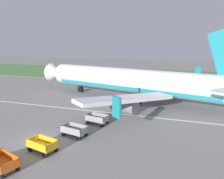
# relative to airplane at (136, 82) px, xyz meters

# --- Properties ---
(ground_plane) EXTENTS (220.00, 220.00, 0.00)m
(ground_plane) POSITION_rel_airplane_xyz_m (-4.92, -17.64, -3.05)
(ground_plane) COLOR gray
(grass_strip) EXTENTS (220.00, 28.00, 0.06)m
(grass_strip) POSITION_rel_airplane_xyz_m (-4.92, 29.53, -3.02)
(grass_strip) COLOR #518442
(grass_strip) RESTS_ON ground
(apron_stripe) EXTENTS (120.00, 0.36, 0.01)m
(apron_stripe) POSITION_rel_airplane_xyz_m (-4.92, -7.31, -3.05)
(apron_stripe) COLOR silver
(apron_stripe) RESTS_ON ground
(airplane) EXTENTS (37.24, 30.16, 11.34)m
(airplane) POSITION_rel_airplane_xyz_m (0.00, 0.00, 0.00)
(airplane) COLOR silver
(airplane) RESTS_ON ground
(baggage_cart_nearest) EXTENTS (3.61, 2.10, 1.07)m
(baggage_cart_nearest) POSITION_rel_airplane_xyz_m (-4.41, -22.45, -2.45)
(baggage_cart_nearest) COLOR orange
(baggage_cart_nearest) RESTS_ON ground
(baggage_cart_second_in_row) EXTENTS (3.63, 1.91, 1.07)m
(baggage_cart_second_in_row) POSITION_rel_airplane_xyz_m (-3.44, -19.15, -2.45)
(baggage_cart_second_in_row) COLOR gold
(baggage_cart_second_in_row) RESTS_ON ground
(baggage_cart_third_in_row) EXTENTS (3.63, 1.86, 1.07)m
(baggage_cart_third_in_row) POSITION_rel_airplane_xyz_m (-2.47, -15.45, -2.45)
(baggage_cart_third_in_row) COLOR gray
(baggage_cart_third_in_row) RESTS_ON ground
(baggage_cart_fourth_in_row) EXTENTS (3.62, 1.81, 1.07)m
(baggage_cart_fourth_in_row) POSITION_rel_airplane_xyz_m (-1.72, -11.60, -2.45)
(baggage_cart_fourth_in_row) COLOR gray
(baggage_cart_fourth_in_row) RESTS_ON ground
(traffic_cone_near_plane) EXTENTS (0.50, 0.50, 0.66)m
(traffic_cone_near_plane) POSITION_rel_airplane_xyz_m (-3.09, -9.84, -2.72)
(traffic_cone_near_plane) COLOR orange
(traffic_cone_near_plane) RESTS_ON ground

